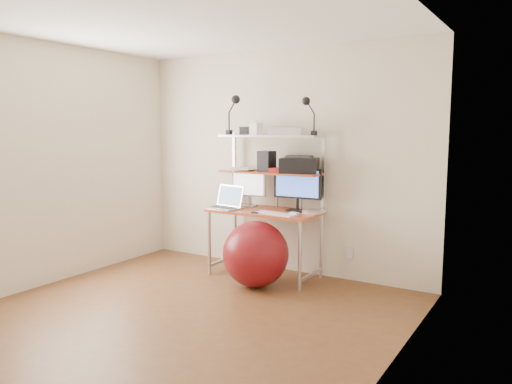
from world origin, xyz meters
TOP-DOWN VIEW (x-y plane):
  - room at (0.00, 0.00)m, footprint 3.60×3.60m
  - computer_desk at (0.00, 1.50)m, footprint 1.20×0.60m
  - wall_outlet at (0.85, 1.79)m, footprint 0.08×0.01m
  - monitor_silver at (-0.29, 1.57)m, footprint 0.40×0.17m
  - monitor_black at (0.33, 1.57)m, footprint 0.54×0.16m
  - laptop at (-0.42, 1.33)m, footprint 0.41×0.35m
  - keyboard at (0.24, 1.26)m, footprint 0.47×0.20m
  - mouse at (0.41, 1.34)m, footprint 0.10×0.08m
  - mac_mini at (0.54, 1.55)m, footprint 0.21×0.21m
  - phone at (0.00, 1.27)m, footprint 0.09×0.14m
  - printer at (0.35, 1.57)m, footprint 0.45×0.36m
  - nas_cube at (-0.04, 1.55)m, footprint 0.17×0.17m
  - red_box at (0.12, 1.51)m, footprint 0.20×0.16m
  - scanner at (0.19, 1.55)m, footprint 0.41×0.34m
  - box_white at (-0.19, 1.57)m, footprint 0.14×0.12m
  - box_grey at (-0.37, 1.61)m, footprint 0.12×0.12m
  - clip_lamp_left at (-0.43, 1.50)m, footprint 0.17×0.10m
  - clip_lamp_right at (0.47, 1.50)m, footprint 0.16×0.09m
  - exercise_ball at (0.10, 1.08)m, footprint 0.68×0.68m
  - paper_stack at (-0.38, 1.57)m, footprint 0.36×0.41m

SIDE VIEW (x-z plane):
  - wall_outlet at x=0.85m, z-range 0.24..0.36m
  - exercise_ball at x=0.10m, z-range 0.00..0.68m
  - phone at x=0.00m, z-range 0.74..0.75m
  - keyboard at x=0.24m, z-range 0.74..0.75m
  - mouse at x=0.41m, z-range 0.74..0.77m
  - mac_mini at x=0.54m, z-range 0.74..0.77m
  - laptop at x=-0.42m, z-range 0.63..0.95m
  - computer_desk at x=0.00m, z-range 0.17..1.74m
  - monitor_silver at x=-0.29m, z-range 0.75..1.20m
  - monitor_black at x=0.33m, z-range 0.74..1.28m
  - paper_stack at x=-0.38m, z-range 1.15..1.18m
  - red_box at x=0.12m, z-range 1.15..1.20m
  - printer at x=0.35m, z-range 1.14..1.33m
  - room at x=0.00m, z-range -0.55..3.05m
  - nas_cube at x=-0.04m, z-range 1.15..1.38m
  - scanner at x=0.19m, z-range 1.55..1.64m
  - box_grey at x=-0.37m, z-range 1.55..1.64m
  - box_white at x=-0.19m, z-range 1.55..1.68m
  - clip_lamp_right at x=0.47m, z-range 1.64..2.03m
  - clip_lamp_left at x=-0.43m, z-range 1.65..2.09m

